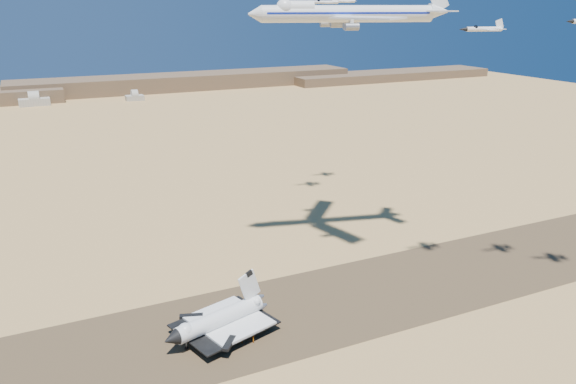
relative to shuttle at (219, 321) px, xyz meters
name	(u,v)px	position (x,y,z in m)	size (l,w,h in m)	color
ground	(285,314)	(23.79, 2.18, -4.89)	(1200.00, 1200.00, 0.00)	tan
runway	(285,314)	(23.79, 2.18, -4.86)	(600.00, 50.00, 0.06)	brown
ridgeline	(148,86)	(89.11, 529.49, 2.74)	(960.00, 90.00, 18.00)	brown
hangars	(30,102)	(-40.21, 480.62, -0.06)	(200.50, 29.50, 30.00)	#ACA899
shuttle	(219,321)	(0.00, 0.00, 0.00)	(37.25, 29.35, 18.18)	white
carrier_747	(342,14)	(64.06, 39.12, 90.09)	(76.68, 57.67, 19.09)	white
crew_a	(253,340)	(7.85, -8.86, -3.95)	(0.64, 0.42, 1.76)	orange
crew_b	(253,337)	(8.53, -7.08, -3.87)	(0.93, 0.54, 1.92)	orange
crew_c	(242,341)	(4.68, -7.53, -3.99)	(0.98, 0.50, 1.67)	orange
chase_jet_a	(483,29)	(90.38, -4.93, 85.80)	(15.82, 8.90, 3.97)	white
chase_jet_e	(324,2)	(85.29, 91.73, 94.49)	(15.45, 8.87, 3.91)	white
chase_jet_f	(343,1)	(102.90, 105.13, 95.08)	(14.83, 8.41, 3.74)	white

